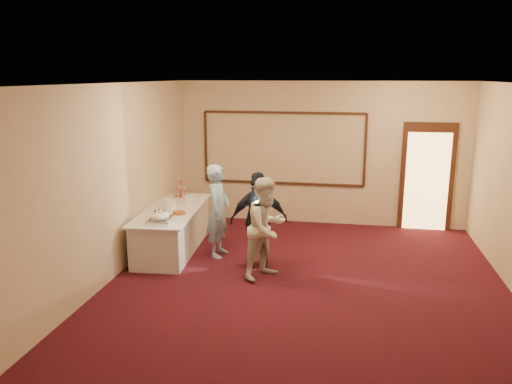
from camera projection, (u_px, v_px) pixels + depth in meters
floor at (305, 289)px, 7.45m from camera, size 7.00×7.00×0.00m
room_walls at (308, 155)px, 6.98m from camera, size 6.04×7.04×3.02m
wall_molding at (283, 148)px, 10.54m from camera, size 3.45×0.04×1.55m
doorway at (427, 178)px, 10.13m from camera, size 1.05×0.07×2.20m
buffet_table at (173, 229)px, 9.05m from camera, size 1.11×2.50×0.77m
pavlova_tray at (160, 217)px, 8.13m from camera, size 0.41×0.54×0.19m
cupcake_stand at (181, 189)px, 9.87m from camera, size 0.27×0.27×0.40m
plate_stack_a at (171, 204)px, 8.97m from camera, size 0.19×0.19×0.16m
plate_stack_b at (189, 201)px, 9.21m from camera, size 0.20×0.20×0.16m
tart at (179, 213)px, 8.59m from camera, size 0.25×0.25×0.05m
man at (218, 211)px, 8.66m from camera, size 0.43×0.62×1.63m
woman at (267, 228)px, 7.73m from camera, size 0.93×0.98×1.60m
guest at (259, 220)px, 8.15m from camera, size 1.01×0.61×1.60m
camera_flash at (262, 197)px, 7.84m from camera, size 0.08×0.05×0.05m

